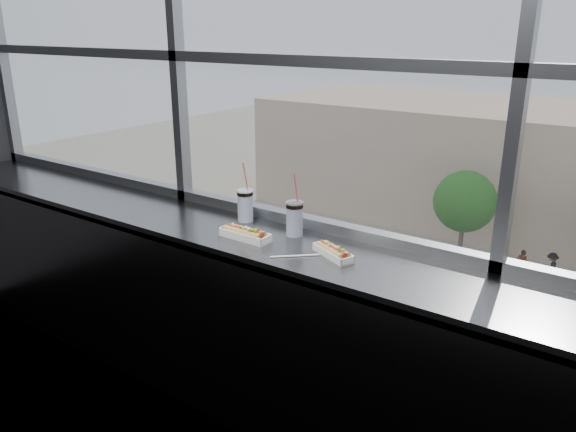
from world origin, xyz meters
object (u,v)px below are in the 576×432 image
Objects in this scene: hotdog_tray_right at (333,251)px; car_far_a at (408,262)px; wrapper at (231,230)px; tree_left at (465,202)px; loose_straw at (295,256)px; pedestrian_a at (522,261)px; hotdog_tray_left at (245,233)px; pedestrian_b at (552,265)px; car_near_a at (219,284)px; car_near_b at (344,326)px; soda_cup_right at (295,217)px; soda_cup_left at (245,204)px.

car_far_a is at bearing 136.16° from hotdog_tray_right.
tree_left is at bearing 104.38° from wrapper.
pedestrian_a is at bearing 56.46° from loose_straw.
pedestrian_b is (-2.47, 28.54, -11.09)m from hotdog_tray_left.
car_near_a is 17.72m from pedestrian_b.
hotdog_tray_right is at bearing 5.95° from pedestrian_b.
car_far_a is at bearing -110.66° from tree_left.
wrapper reaches higher than pedestrian_a.
loose_straw is 0.04× the size of tree_left.
loose_straw is at bearing -151.22° from car_near_b.
pedestrian_b is 0.36× the size of tree_left.
tree_left is (-7.57, 28.15, -8.46)m from soda_cup_right.
loose_straw is 0.04× the size of car_near_a.
car_near_a is at bearing 134.54° from car_far_a.
pedestrian_b is (-2.34, 28.51, -11.07)m from wrapper.
car_near_a reaches higher than pedestrian_b.
soda_cup_right is 0.36m from wrapper.
hotdog_tray_left is 21.37m from car_near_b.
soda_cup_right reaches higher than car_near_a.
pedestrian_b is at bearing 94.62° from soda_cup_left.
loose_straw is at bearing 5.63° from pedestrian_b.
soda_cup_right is 0.32m from loose_straw.
car_near_a is at bearing 133.82° from soda_cup_right.
soda_cup_right is 3.98× the size of wrapper.
soda_cup_left is 0.22m from wrapper.
soda_cup_left is at bearing -152.31° from car_near_b.
wrapper is (0.05, -0.19, -0.09)m from soda_cup_left.
soda_cup_left reaches higher than pedestrian_b.
car_near_b is (-8.16, 16.32, -10.96)m from wrapper.
loose_straw reaches higher than car_far_a.
car_near_b is at bearing 143.36° from hotdog_tray_right.
car_near_b is at bearing 117.39° from hotdog_tray_left.
car_near_a is 14.62m from tree_left.
hotdog_tray_right reaches higher than car_far_a.
hotdog_tray_left is 0.51m from hotdog_tray_right.
pedestrian_a is (4.37, 11.98, -0.16)m from car_near_b.
hotdog_tray_left is 3.30× the size of wrapper.
pedestrian_b is at bearing 120.96° from hotdog_tray_right.
soda_cup_right is 0.06× the size of tree_left.
loose_straw is 0.12× the size of pedestrian_b.
car_far_a is (-8.89, 24.35, -11.08)m from hotdog_tray_left.
car_near_a is at bearing 133.65° from hotdog_tray_left.
soda_cup_right is 0.18× the size of pedestrian_b.
car_far_a is 5.05m from tree_left.
pedestrian_a is (-4.10, 28.13, -11.21)m from soda_cup_right.
pedestrian_a is at bearing -19.05° from car_near_b.
wrapper is 24.85m from car_near_a.
hotdog_tray_right is at bearing 2.61° from wrapper.
car_near_a is (-15.82, 16.29, -10.98)m from hotdog_tray_right.
hotdog_tray_left is 0.36m from loose_straw.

